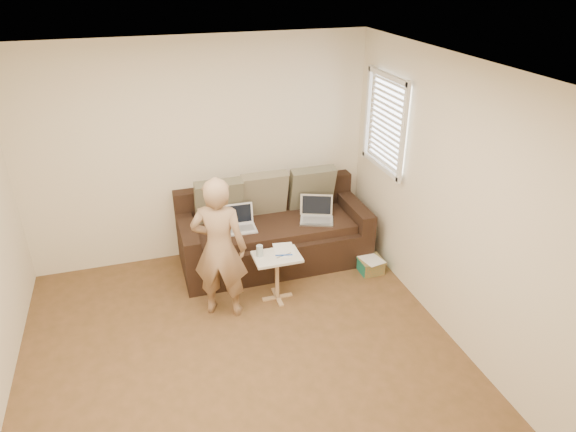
% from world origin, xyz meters
% --- Properties ---
extents(floor, '(4.50, 4.50, 0.00)m').
position_xyz_m(floor, '(0.00, 0.00, 0.00)').
color(floor, '#533D1E').
rests_on(floor, ground).
extents(ceiling, '(4.50, 4.50, 0.00)m').
position_xyz_m(ceiling, '(0.00, 0.00, 2.60)').
color(ceiling, white).
rests_on(ceiling, wall_back).
extents(wall_back, '(4.00, 0.00, 4.00)m').
position_xyz_m(wall_back, '(0.00, 2.25, 1.30)').
color(wall_back, beige).
rests_on(wall_back, ground).
extents(wall_right, '(0.00, 4.50, 4.50)m').
position_xyz_m(wall_right, '(2.00, 0.00, 1.30)').
color(wall_right, beige).
rests_on(wall_right, ground).
extents(window_blinds, '(0.12, 0.88, 1.08)m').
position_xyz_m(window_blinds, '(1.95, 1.50, 1.70)').
color(window_blinds, white).
rests_on(window_blinds, wall_right).
extents(sofa, '(2.20, 0.95, 0.85)m').
position_xyz_m(sofa, '(0.74, 1.77, 0.42)').
color(sofa, black).
rests_on(sofa, ground).
extents(pillow_left, '(0.55, 0.29, 0.57)m').
position_xyz_m(pillow_left, '(0.14, 1.98, 0.79)').
color(pillow_left, brown).
rests_on(pillow_left, sofa).
extents(pillow_mid, '(0.55, 0.27, 0.57)m').
position_xyz_m(pillow_mid, '(0.69, 2.02, 0.79)').
color(pillow_mid, '#6F6B4F').
rests_on(pillow_mid, sofa).
extents(pillow_right, '(0.55, 0.28, 0.57)m').
position_xyz_m(pillow_right, '(1.29, 2.02, 0.79)').
color(pillow_right, brown).
rests_on(pillow_right, sofa).
extents(laptop_silver, '(0.46, 0.40, 0.26)m').
position_xyz_m(laptop_silver, '(1.23, 1.65, 0.52)').
color(laptop_silver, '#B7BABC').
rests_on(laptop_silver, sofa).
extents(laptop_white, '(0.38, 0.28, 0.27)m').
position_xyz_m(laptop_white, '(0.32, 1.72, 0.52)').
color(laptop_white, white).
rests_on(laptop_white, sofa).
extents(person, '(0.65, 0.56, 1.52)m').
position_xyz_m(person, '(-0.04, 0.97, 0.76)').
color(person, '#9B7954').
rests_on(person, ground).
extents(side_table, '(0.49, 0.34, 0.54)m').
position_xyz_m(side_table, '(0.56, 1.02, 0.27)').
color(side_table, silver).
rests_on(side_table, ground).
extents(drinking_glass, '(0.07, 0.07, 0.12)m').
position_xyz_m(drinking_glass, '(0.39, 1.07, 0.60)').
color(drinking_glass, silver).
rests_on(drinking_glass, side_table).
extents(scissors, '(0.19, 0.13, 0.02)m').
position_xyz_m(scissors, '(0.63, 1.00, 0.54)').
color(scissors, silver).
rests_on(scissors, side_table).
extents(paper_on_table, '(0.25, 0.33, 0.00)m').
position_xyz_m(paper_on_table, '(0.67, 1.11, 0.54)').
color(paper_on_table, white).
rests_on(paper_on_table, side_table).
extents(striped_box, '(0.28, 0.28, 0.17)m').
position_xyz_m(striped_box, '(1.75, 1.20, 0.09)').
color(striped_box, orange).
rests_on(striped_box, ground).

